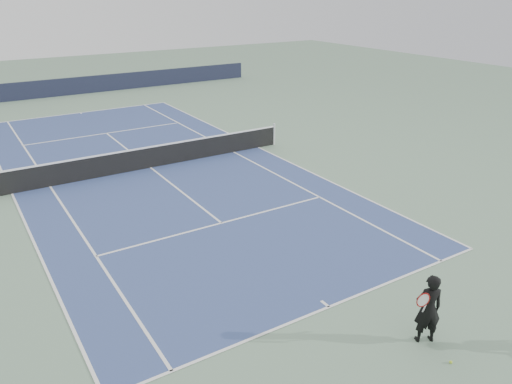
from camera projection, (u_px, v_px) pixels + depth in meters
ground at (151, 168)px, 21.43m from camera, size 80.00×80.00×0.00m
court_surface at (151, 168)px, 21.42m from camera, size 10.97×23.77×0.01m
tennis_net at (150, 157)px, 21.23m from camera, size 12.90×0.10×1.07m
windscreen_far at (58, 88)px, 35.20m from camera, size 30.00×0.25×1.20m
tennis_player at (428, 309)px, 10.69m from camera, size 0.83×0.67×1.65m
tennis_ball at (451, 362)px, 10.31m from camera, size 0.07×0.07×0.07m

